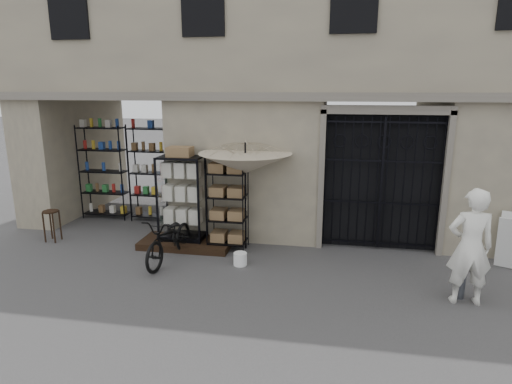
% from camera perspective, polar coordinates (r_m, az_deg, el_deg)
% --- Properties ---
extents(ground, '(80.00, 80.00, 0.00)m').
position_cam_1_polar(ground, '(7.80, 4.06, -12.37)').
color(ground, black).
rests_on(ground, ground).
extents(main_building, '(14.00, 4.00, 9.00)m').
position_cam_1_polar(main_building, '(11.05, 6.86, 19.19)').
color(main_building, gray).
rests_on(main_building, ground).
extents(shop_recess, '(3.00, 1.70, 3.00)m').
position_cam_1_polar(shop_recess, '(11.24, -17.61, 3.19)').
color(shop_recess, black).
rests_on(shop_recess, ground).
extents(shop_shelving, '(2.70, 0.50, 2.50)m').
position_cam_1_polar(shop_shelving, '(11.74, -16.62, 2.45)').
color(shop_shelving, black).
rests_on(shop_shelving, ground).
extents(iron_gate, '(2.50, 0.21, 3.00)m').
position_cam_1_polar(iron_gate, '(9.51, 16.28, 1.46)').
color(iron_gate, black).
rests_on(iron_gate, ground).
extents(step_platform, '(2.00, 0.90, 0.15)m').
position_cam_1_polar(step_platform, '(9.67, -9.28, -6.75)').
color(step_platform, black).
rests_on(step_platform, ground).
extents(display_cabinet, '(1.04, 0.78, 2.01)m').
position_cam_1_polar(display_cabinet, '(9.50, -9.85, -1.40)').
color(display_cabinet, black).
rests_on(display_cabinet, step_platform).
extents(wire_rack, '(0.93, 0.79, 1.80)m').
position_cam_1_polar(wire_rack, '(9.20, -3.81, -2.38)').
color(wire_rack, black).
rests_on(wire_rack, ground).
extents(market_umbrella, '(1.81, 1.85, 2.80)m').
position_cam_1_polar(market_umbrella, '(8.94, -1.44, 4.60)').
color(market_umbrella, black).
rests_on(market_umbrella, ground).
extents(white_bucket, '(0.31, 0.31, 0.25)m').
position_cam_1_polar(white_bucket, '(8.58, -2.12, -8.90)').
color(white_bucket, white).
rests_on(white_bucket, ground).
extents(bicycle, '(0.74, 1.02, 1.82)m').
position_cam_1_polar(bicycle, '(8.98, -11.25, -8.99)').
color(bicycle, black).
rests_on(bicycle, ground).
extents(wooden_stool, '(0.41, 0.41, 0.72)m').
position_cam_1_polar(wooden_stool, '(10.84, -25.54, -4.00)').
color(wooden_stool, black).
rests_on(wooden_stool, ground).
extents(steel_bollard, '(0.18, 0.18, 0.80)m').
position_cam_1_polar(steel_bollard, '(7.98, 25.74, -10.00)').
color(steel_bollard, '#555963').
rests_on(steel_bollard, ground).
extents(shopkeeper, '(0.78, 1.95, 0.46)m').
position_cam_1_polar(shopkeeper, '(8.02, 25.90, -13.05)').
color(shopkeeper, white).
rests_on(shopkeeper, ground).
extents(easel_sign, '(0.69, 0.73, 1.05)m').
position_cam_1_polar(easel_sign, '(9.66, 30.95, -5.69)').
color(easel_sign, silver).
rests_on(easel_sign, ground).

